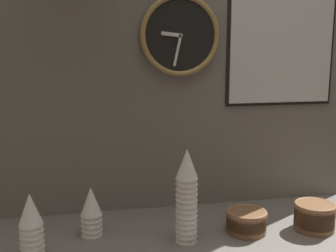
# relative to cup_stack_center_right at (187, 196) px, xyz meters

# --- Properties ---
(ground_plane) EXTENTS (1.60, 0.56, 0.04)m
(ground_plane) POSITION_rel_cup_stack_center_right_xyz_m (-0.04, 0.06, -0.18)
(ground_plane) COLOR slate
(wall_tiled_back) EXTENTS (1.60, 0.03, 1.05)m
(wall_tiled_back) POSITION_rel_cup_stack_center_right_xyz_m (-0.04, 0.32, 0.37)
(wall_tiled_back) COLOR slate
(wall_tiled_back) RESTS_ON ground_plane
(cup_stack_center_right) EXTENTS (0.07, 0.07, 0.31)m
(cup_stack_center_right) POSITION_rel_cup_stack_center_right_xyz_m (0.00, 0.00, 0.00)
(cup_stack_center_right) COLOR white
(cup_stack_center_right) RESTS_ON ground_plane
(cup_stack_left) EXTENTS (0.07, 0.07, 0.21)m
(cup_stack_left) POSITION_rel_cup_stack_center_right_xyz_m (-0.48, -0.02, -0.05)
(cup_stack_left) COLOR white
(cup_stack_left) RESTS_ON ground_plane
(cup_stack_center_left) EXTENTS (0.07, 0.07, 0.17)m
(cup_stack_center_left) POSITION_rel_cup_stack_center_right_xyz_m (-0.30, 0.11, -0.07)
(cup_stack_center_left) COLOR white
(cup_stack_center_left) RESTS_ON ground_plane
(bowl_stack_right) EXTENTS (0.14, 0.14, 0.08)m
(bowl_stack_right) POSITION_rel_cup_stack_center_right_xyz_m (0.22, 0.02, -0.11)
(bowl_stack_right) COLOR brown
(bowl_stack_right) RESTS_ON ground_plane
(bowl_stack_far_right) EXTENTS (0.14, 0.14, 0.10)m
(bowl_stack_far_right) POSITION_rel_cup_stack_center_right_xyz_m (0.46, -0.00, -0.11)
(bowl_stack_far_right) COLOR brown
(bowl_stack_far_right) RESTS_ON ground_plane
(wall_clock) EXTENTS (0.30, 0.03, 0.30)m
(wall_clock) POSITION_rel_cup_stack_center_right_xyz_m (0.04, 0.29, 0.52)
(wall_clock) COLOR black
(menu_board) EXTENTS (0.45, 0.01, 0.47)m
(menu_board) POSITION_rel_cup_stack_center_right_xyz_m (0.45, 0.30, 0.48)
(menu_board) COLOR black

